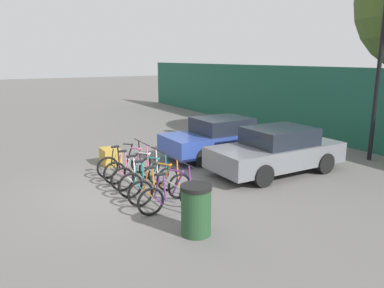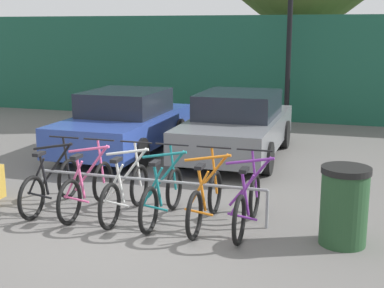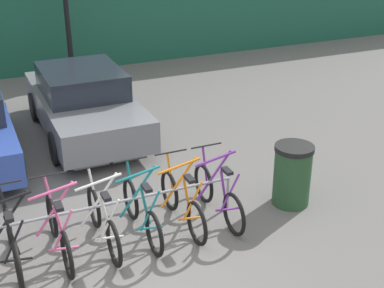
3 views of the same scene
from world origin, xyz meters
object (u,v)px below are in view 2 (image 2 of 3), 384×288
Objects in this scene: car_grey at (237,125)px; trash_bin at (344,206)px; bicycle_orange at (205,200)px; bicycle_purple at (247,204)px; bike_rack at (147,184)px; bicycle_teal at (162,196)px; bicycle_pink at (87,188)px; car_blue at (124,123)px; bicycle_white at (125,192)px; bicycle_black at (51,185)px.

trash_bin is (2.35, -4.28, -0.17)m from car_grey.
bicycle_orange is 0.60m from bicycle_purple.
car_grey reaches higher than bike_rack.
bicycle_purple reaches higher than trash_bin.
bicycle_teal is 1.00× the size of bicycle_purple.
car_blue is at bearing 108.43° from bicycle_pink.
bicycle_purple is at bearing -5.53° from bike_rack.
trash_bin reaches higher than bike_rack.
bicycle_pink is at bearing 176.62° from bicycle_purple.
bike_rack is 0.34m from bicycle_white.
bicycle_pink is (-0.92, -0.15, -0.11)m from bike_rack.
trash_bin is at bearing 1.11° from bicycle_teal.
bicycle_pink is at bearing -108.38° from car_grey.
bicycle_purple is at bearing -2.39° from bicycle_orange.
bike_rack is 4.05m from car_grey.
trash_bin is (3.11, -0.11, 0.14)m from bicycle_white.
bicycle_white is 1.00× the size of bicycle_orange.
trash_bin is at bearing -5.84° from bicycle_orange.
bicycle_orange is 1.00× the size of bicycle_purple.
bicycle_black is 2.47m from bicycle_orange.
bike_rack is 2.12× the size of bicycle_purple.
trash_bin is at bearing -5.32° from bike_rack.
bicycle_white is (-0.29, -0.15, -0.11)m from bike_rack.
bicycle_purple is at bearing 3.68° from bicycle_teal.
bicycle_black is 3.07m from bicycle_purple.
car_blue is (-0.46, 3.75, 0.31)m from bicycle_black.
bicycle_orange and bicycle_purple have the same top height.
bicycle_teal is at bearing -58.65° from car_blue.
car_blue is (-2.93, 3.75, 0.31)m from bicycle_orange.
bicycle_pink is at bearing 177.61° from bicycle_orange.
bicycle_black is 0.42× the size of car_blue.
bicycle_pink is 3.74m from trash_bin.
bicycle_black is 0.62m from bicycle_pink.
bike_rack is at bearing 23.39° from bicycle_white.
car_grey reaches higher than trash_bin.
bicycle_pink is at bearing -176.32° from bicycle_teal.
car_blue is (-3.53, 3.75, 0.31)m from bicycle_purple.
car_blue is at bearing 119.01° from bike_rack.
trash_bin is at bearing 0.68° from bicycle_pink.
bicycle_pink is at bearing -170.83° from bike_rack.
bicycle_pink is 1.00× the size of bicycle_purple.
car_blue reaches higher than bicycle_white.
bicycle_teal is 0.42× the size of car_blue.
bicycle_black and bicycle_pink have the same top height.
car_blue is 0.96× the size of car_grey.
bike_rack is at bearing 171.10° from bicycle_purple.
bike_rack is 0.89× the size of car_blue.
car_grey is 4.89m from trash_bin.
bicycle_orange is at bearing -9.04° from bike_rack.
trash_bin is (3.73, -0.11, 0.14)m from bicycle_pink.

